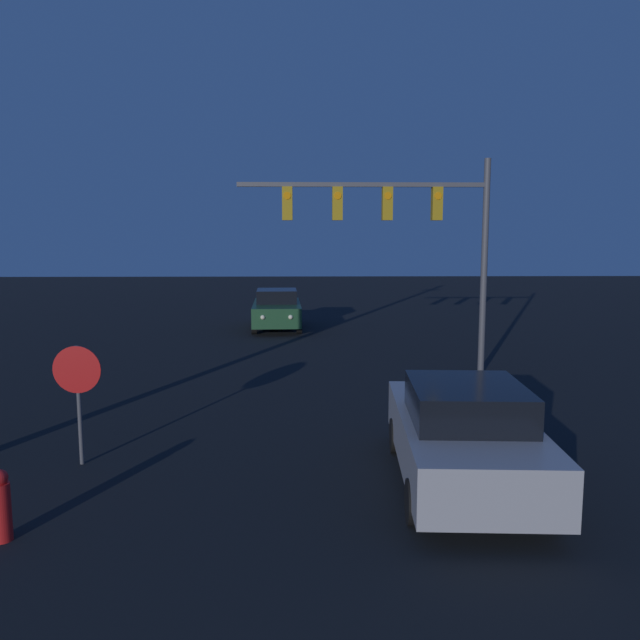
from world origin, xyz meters
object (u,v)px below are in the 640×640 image
object	(u,v)px
car_near	(463,434)
stop_sign	(78,382)
car_far	(277,309)
fire_hydrant	(1,506)
traffic_signal_mast	(404,222)

from	to	relation	value
car_near	stop_sign	size ratio (longest dim) A/B	2.33
car_near	stop_sign	distance (m)	6.30
car_far	stop_sign	bearing A→B (deg)	78.34
stop_sign	fire_hydrant	world-z (taller)	stop_sign
car_near	stop_sign	bearing A→B (deg)	173.96
car_far	fire_hydrant	bearing A→B (deg)	79.54
fire_hydrant	car_near	bearing A→B (deg)	14.79
car_far	fire_hydrant	xyz separation A→B (m)	(-2.63, -18.44, -0.36)
car_near	traffic_signal_mast	xyz separation A→B (m)	(0.29, 8.08, 3.40)
car_far	fire_hydrant	distance (m)	18.63
stop_sign	fire_hydrant	size ratio (longest dim) A/B	2.18
stop_sign	fire_hydrant	bearing A→B (deg)	-90.94
car_far	stop_sign	xyz separation A→B (m)	(-2.58, -15.77, 0.60)
car_near	fire_hydrant	world-z (taller)	car_near
traffic_signal_mast	stop_sign	xyz separation A→B (m)	(-6.48, -7.05, -2.80)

